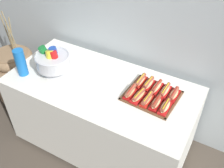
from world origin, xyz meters
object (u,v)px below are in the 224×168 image
Objects in this scene: hot_dog_4 at (165,107)px; hot_dog_8 at (165,91)px; cup_stack at (21,62)px; floor_vase at (17,76)px; hot_dog_7 at (157,87)px; punch_bowl at (53,61)px; hot_dog_3 at (156,103)px; hot_dog_6 at (148,84)px; hot_dog_1 at (139,96)px; hot_dog_5 at (140,81)px; hot_dog_9 at (174,94)px; hot_dog_2 at (147,99)px; serving_tray at (152,96)px; buffet_table at (102,114)px; hot_dog_0 at (130,92)px.

hot_dog_4 is 0.18m from hot_dog_8.
cup_stack is at bearing -163.29° from hot_dog_8.
floor_vase reaches higher than hot_dog_7.
punch_bowl is (-0.87, -0.22, 0.10)m from hot_dog_7.
hot_dog_6 is at bearing 128.45° from hot_dog_3.
cup_stack is (-1.18, -0.35, 0.09)m from hot_dog_8.
hot_dog_7 is at bearing -3.82° from hot_dog_6.
cup_stack is at bearing -160.53° from hot_dog_6.
hot_dog_1 is at bearing -136.10° from hot_dog_8.
floor_vase is at bearing 175.22° from hot_dog_3.
hot_dog_8 is 0.60× the size of punch_bowl.
hot_dog_9 is (0.30, -0.02, -0.00)m from hot_dog_5.
hot_dog_9 is (0.07, -0.01, -0.00)m from hot_dog_8.
hot_dog_3 is 0.18m from hot_dog_7.
hot_dog_3 is at bearing -3.82° from hot_dog_2.
floor_vase reaches higher than cup_stack.
hot_dog_5 is 0.76m from punch_bowl.
hot_dog_3 reaches higher than hot_dog_8.
punch_bowl reaches higher than hot_dog_3.
hot_dog_4 is 1.26m from cup_stack.
hot_dog_4 is (0.14, -0.09, 0.03)m from serving_tray.
serving_tray is 1.44× the size of punch_bowl.
hot_dog_4 is at bearing 8.44° from cup_stack.
hot_dog_6 is 0.83m from punch_bowl.
floor_vase is 4.49× the size of cup_stack.
punch_bowl is 1.21× the size of cup_stack.
hot_dog_1 is 1.03× the size of hot_dog_5.
hot_dog_5 is at bearing 147.36° from serving_tray.
hot_dog_5 reaches higher than buffet_table.
hot_dog_5 is at bearing 176.18° from hot_dog_6.
hot_dog_7 is at bearing 176.18° from hot_dog_9.
hot_dog_8 reaches higher than serving_tray.
hot_dog_9 is at bearing 15.55° from cup_stack.
hot_dog_2 is 1.11m from cup_stack.
hot_dog_9 is at bearing 24.99° from hot_dog_0.
hot_dog_2 is at bearing 176.18° from hot_dog_4.
buffet_table is at bearing -170.55° from serving_tray.
hot_dog_2 is 1.09× the size of hot_dog_3.
hot_dog_5 is (-0.14, 0.17, -0.00)m from hot_dog_2.
hot_dog_0 is 0.22m from hot_dog_7.
hot_dog_1 and hot_dog_8 have the same top height.
punch_bowl reaches higher than buffet_table.
hot_dog_1 is 0.63× the size of punch_bowl.
hot_dog_2 is (-0.01, -0.08, 0.03)m from serving_tray.
cup_stack reaches higher than hot_dog_0.
hot_dog_0 reaches higher than hot_dog_8.
hot_dog_0 is at bearing -136.10° from hot_dog_7.
hot_dog_1 is 0.18m from hot_dog_5.
serving_tray is at bearing -93.82° from hot_dog_7.
serving_tray is (1.65, -0.06, 0.49)m from floor_vase.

